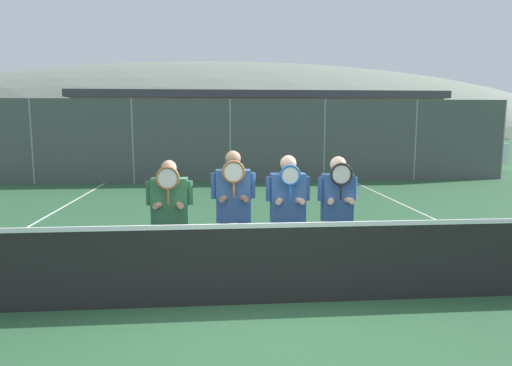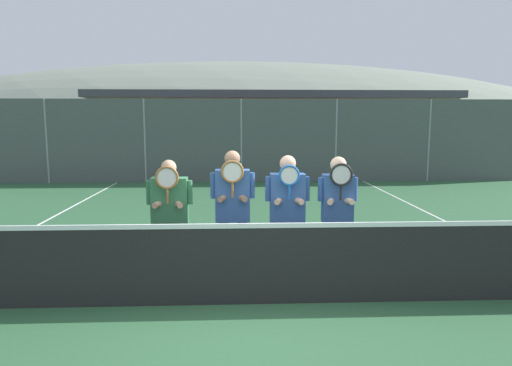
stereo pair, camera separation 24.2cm
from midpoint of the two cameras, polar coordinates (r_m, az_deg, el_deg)
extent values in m
plane|color=#2D5B38|center=(5.67, -1.32, -14.89)|extent=(120.00, 120.00, 0.00)
ellipsoid|color=gray|center=(69.66, -4.53, 6.15)|extent=(104.35, 57.97, 20.29)
cube|color=tan|center=(25.01, 0.03, 6.66)|extent=(18.29, 5.00, 3.24)
cube|color=#3D4247|center=(25.03, 0.03, 10.78)|extent=(18.79, 5.50, 0.36)
cylinder|color=gray|center=(17.22, -26.59, 4.63)|extent=(0.06, 0.06, 2.90)
cylinder|color=gray|center=(16.28, -15.57, 5.04)|extent=(0.06, 0.06, 2.90)
cylinder|color=gray|center=(15.99, -3.67, 5.26)|extent=(0.06, 0.06, 2.90)
cylinder|color=gray|center=(16.40, 8.13, 5.27)|extent=(0.06, 0.06, 2.90)
cylinder|color=gray|center=(17.45, 18.94, 5.08)|extent=(0.06, 0.06, 2.90)
cylinder|color=gray|center=(19.04, 28.22, 4.77)|extent=(0.06, 0.06, 2.90)
cube|color=#4C5451|center=(15.99, -3.67, 5.26)|extent=(20.05, 0.02, 2.90)
cube|color=black|center=(5.51, -1.34, -10.36)|extent=(11.51, 0.02, 0.94)
cube|color=white|center=(5.37, -1.36, -5.36)|extent=(11.51, 0.03, 0.06)
cube|color=white|center=(9.70, 24.25, -5.84)|extent=(0.05, 16.00, 0.01)
cylinder|color=#56565B|center=(6.28, -12.86, -8.88)|extent=(0.13, 0.13, 0.81)
cylinder|color=#56565B|center=(6.25, -10.47, -8.90)|extent=(0.13, 0.13, 0.81)
cube|color=#337047|center=(6.10, -11.86, -2.38)|extent=(0.47, 0.22, 0.64)
sphere|color=tan|center=(6.03, -11.98, 1.87)|extent=(0.20, 0.20, 0.20)
cylinder|color=#337047|center=(6.11, -14.32, -1.25)|extent=(0.08, 0.08, 0.31)
cylinder|color=#337047|center=(6.05, -9.43, -1.21)|extent=(0.08, 0.08, 0.31)
cylinder|color=tan|center=(6.03, -13.07, -2.65)|extent=(0.16, 0.27, 0.08)
cylinder|color=tan|center=(6.00, -10.84, -2.64)|extent=(0.16, 0.27, 0.08)
cylinder|color=#936033|center=(5.90, -12.10, -1.66)|extent=(0.03, 0.03, 0.20)
torus|color=#936033|center=(5.87, -12.17, 0.60)|extent=(0.30, 0.03, 0.30)
cylinder|color=silver|center=(5.87, -12.17, 0.60)|extent=(0.25, 0.00, 0.25)
cylinder|color=#232838|center=(6.19, -5.11, -8.70)|extent=(0.13, 0.13, 0.86)
cylinder|color=#232838|center=(6.19, -2.78, -8.67)|extent=(0.13, 0.13, 0.86)
cube|color=#335693|center=(6.01, -4.01, -1.60)|extent=(0.45, 0.22, 0.68)
sphere|color=#997056|center=(5.95, -4.06, 3.08)|extent=(0.20, 0.20, 0.20)
cylinder|color=#335693|center=(5.99, -6.43, -0.36)|extent=(0.08, 0.08, 0.34)
cylinder|color=#335693|center=(6.00, -1.63, -0.31)|extent=(0.08, 0.08, 0.34)
cylinder|color=#997056|center=(5.92, -5.09, -1.89)|extent=(0.16, 0.27, 0.08)
cylinder|color=#997056|center=(5.93, -2.91, -1.86)|extent=(0.16, 0.27, 0.08)
cylinder|color=#936033|center=(5.82, -4.00, -0.86)|extent=(0.03, 0.03, 0.20)
torus|color=#936033|center=(5.78, -4.02, 1.40)|extent=(0.29, 0.03, 0.29)
cylinder|color=silver|center=(5.78, -4.02, 1.40)|extent=(0.24, 0.00, 0.24)
cylinder|color=#232838|center=(6.23, 1.66, -8.70)|extent=(0.13, 0.13, 0.83)
cylinder|color=#232838|center=(6.26, 3.98, -8.63)|extent=(0.13, 0.13, 0.83)
cube|color=#335693|center=(6.07, 2.87, -1.90)|extent=(0.46, 0.22, 0.66)
sphere|color=tan|center=(6.01, 2.90, 2.47)|extent=(0.22, 0.22, 0.22)
cylinder|color=#335693|center=(6.02, 0.49, -0.74)|extent=(0.08, 0.08, 0.32)
cylinder|color=#335693|center=(6.09, 5.25, -0.68)|extent=(0.08, 0.08, 0.32)
cylinder|color=tan|center=(5.97, 1.90, -2.19)|extent=(0.16, 0.27, 0.08)
cylinder|color=tan|center=(6.00, 4.07, -2.16)|extent=(0.16, 0.27, 0.08)
cylinder|color=#1E5BAD|center=(5.88, 3.11, -1.18)|extent=(0.03, 0.03, 0.20)
torus|color=#1E5BAD|center=(5.85, 3.13, 0.97)|extent=(0.27, 0.03, 0.27)
cylinder|color=silver|center=(5.85, 3.13, 0.97)|extent=(0.22, 0.00, 0.22)
cylinder|color=#232838|center=(6.39, 7.91, -8.39)|extent=(0.13, 0.13, 0.82)
cylinder|color=#232838|center=(6.44, 9.85, -8.30)|extent=(0.13, 0.13, 0.82)
cube|color=#335693|center=(6.25, 9.03, -1.86)|extent=(0.40, 0.22, 0.65)
sphere|color=#DBB293|center=(6.19, 9.12, 2.31)|extent=(0.22, 0.22, 0.22)
cylinder|color=#335693|center=(6.18, 7.01, -0.74)|extent=(0.08, 0.08, 0.32)
cylinder|color=#335693|center=(6.29, 11.07, -0.68)|extent=(0.08, 0.08, 0.32)
cylinder|color=#DBB293|center=(6.14, 8.31, -2.13)|extent=(0.16, 0.27, 0.08)
cylinder|color=#DBB293|center=(6.19, 10.13, -2.09)|extent=(0.16, 0.27, 0.08)
cylinder|color=black|center=(6.06, 9.45, -1.14)|extent=(0.03, 0.03, 0.20)
torus|color=black|center=(6.03, 9.51, 1.07)|extent=(0.30, 0.03, 0.30)
cylinder|color=silver|center=(6.03, 9.51, 1.07)|extent=(0.25, 0.00, 0.25)
cube|color=silver|center=(20.00, -18.26, 3.37)|extent=(4.55, 1.81, 0.87)
cube|color=#2D3842|center=(19.96, -18.36, 5.63)|extent=(2.50, 1.67, 0.71)
cylinder|color=black|center=(18.84, -14.47, 1.93)|extent=(0.60, 0.16, 0.60)
cylinder|color=black|center=(20.66, -13.62, 2.47)|extent=(0.60, 0.16, 0.60)
cylinder|color=black|center=(19.55, -23.05, 1.76)|extent=(0.60, 0.16, 0.60)
cylinder|color=black|center=(21.31, -21.51, 2.31)|extent=(0.60, 0.16, 0.60)
cube|color=maroon|center=(19.37, -4.44, 3.50)|extent=(4.10, 1.77, 0.79)
cube|color=#2D3842|center=(19.32, -4.46, 5.63)|extent=(2.25, 1.63, 0.65)
cylinder|color=black|center=(18.56, -0.29, 2.10)|extent=(0.60, 0.16, 0.60)
cylinder|color=black|center=(20.35, -0.69, 2.62)|extent=(0.60, 0.16, 0.60)
cylinder|color=black|center=(18.54, -8.53, 2.01)|extent=(0.60, 0.16, 0.60)
cylinder|color=black|center=(20.34, -8.20, 2.53)|extent=(0.60, 0.16, 0.60)
cube|color=#B2B7BC|center=(20.26, 8.93, 3.60)|extent=(4.37, 1.76, 0.78)
cube|color=#2D3842|center=(20.22, 8.97, 5.60)|extent=(2.40, 1.62, 0.64)
cylinder|color=black|center=(19.82, 13.51, 2.26)|extent=(0.60, 0.16, 0.60)
cylinder|color=black|center=(21.53, 12.01, 2.74)|extent=(0.60, 0.16, 0.60)
cylinder|color=black|center=(19.13, 5.40, 2.24)|extent=(0.60, 0.16, 0.60)
cylinder|color=black|center=(20.89, 4.53, 2.74)|extent=(0.60, 0.16, 0.60)
cube|color=silver|center=(21.70, 22.14, 3.53)|extent=(4.77, 1.85, 0.88)
cube|color=#2D3842|center=(21.66, 22.25, 5.63)|extent=(2.62, 1.70, 0.72)
cylinder|color=black|center=(21.67, 26.87, 2.08)|extent=(0.60, 0.16, 0.60)
cylinder|color=black|center=(23.29, 24.45, 2.58)|extent=(0.60, 0.16, 0.60)
cylinder|color=black|center=(20.22, 19.35, 2.13)|extent=(0.60, 0.16, 0.60)
cylinder|color=black|center=(21.95, 17.35, 2.65)|extent=(0.60, 0.16, 0.60)
camera|label=1|loc=(0.12, -91.12, -0.16)|focal=32.00mm
camera|label=2|loc=(0.12, 88.88, 0.16)|focal=32.00mm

